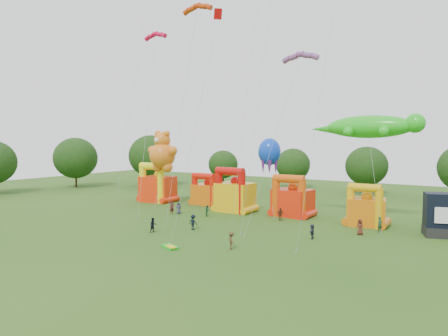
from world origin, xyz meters
The scene contains 23 objects.
ground centered at (0.00, 0.00, 0.00)m, with size 160.00×160.00×0.00m, color #254D15.
tree_ring centered at (-1.21, 0.63, 6.26)m, with size 126.02×128.15×12.07m.
bouncy_castle_0 centered at (-20.59, 26.88, 2.63)m, with size 6.15×5.27×6.96m.
bouncy_castle_1 centered at (-11.19, 29.08, 2.07)m, with size 4.76×3.84×5.42m.
bouncy_castle_2 centered at (-3.85, 25.82, 2.59)m, with size 5.25×4.23×6.83m.
bouncy_castle_3 centered at (4.97, 27.23, 2.30)m, with size 5.60×4.76×6.04m.
bouncy_castle_4 centered at (15.49, 26.35, 2.10)m, with size 5.01×4.31×5.47m.
teddy_bear_kite centered at (-17.47, 24.80, 7.69)m, with size 6.07×5.45×12.58m.
gecko_kite centered at (15.78, 27.64, 8.41)m, with size 14.83×8.91×14.30m.
octopus_kite centered at (0.99, 28.51, 4.31)m, with size 6.53×9.78×11.27m.
parafoil_kites centered at (-8.93, 18.11, 13.31)m, with size 29.94×12.47×29.96m.
diamond_kites centered at (1.16, 16.05, 17.18)m, with size 30.19×18.95×42.43m.
folded_kite_bundle centered at (1.54, 4.69, 0.14)m, with size 2.22×1.64×0.31m.
spectator_0 centered at (-9.71, 19.73, 0.87)m, with size 0.85×0.55×1.74m, color #2C2B48.
spectator_1 centered at (-10.30, 18.91, 0.97)m, with size 0.71×0.46×1.94m, color #4D161F.
spectator_2 centered at (-5.09, 20.55, 0.79)m, with size 0.77×0.60×1.58m, color #1B4327.
spectator_3 centered at (-1.53, 12.55, 0.93)m, with size 1.20×0.69×1.85m, color black.
spectator_4 centered at (4.96, 23.42, 0.86)m, with size 1.01×0.42×1.73m, color #3E2B19.
spectator_5 centered at (12.17, 16.16, 0.81)m, with size 1.51×0.48×1.62m, color #212438.
spectator_6 centered at (16.11, 20.93, 0.91)m, with size 0.89×0.58×1.82m, color #512217.
spectator_7 centered at (17.76, 23.50, 0.92)m, with size 0.67×0.44×1.84m, color #1B4426.
spectator_8 centered at (-4.63, 8.89, 0.87)m, with size 0.85×0.66×1.75m, color black.
spectator_9 centered at (6.95, 7.74, 0.89)m, with size 1.15×0.66×1.79m, color #47361C.
Camera 1 is at (27.62, -25.42, 10.86)m, focal length 32.00 mm.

